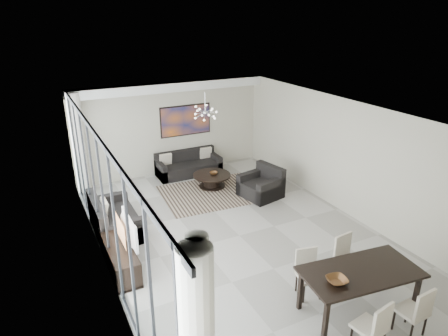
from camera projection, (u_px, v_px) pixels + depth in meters
room_shell at (258, 175)px, 8.94m from camera, size 6.00×9.00×2.90m
window_wall at (108, 204)px, 7.54m from camera, size 0.37×8.95×2.90m
soffit at (171, 87)px, 11.83m from camera, size 5.98×0.40×0.26m
painting at (186, 120)px, 12.59m from camera, size 1.68×0.04×0.98m
chandelier at (205, 112)px, 10.61m from camera, size 0.66×0.66×0.71m
rug at (212, 193)px, 11.44m from camera, size 2.95×2.35×0.01m
coffee_table at (212, 180)px, 11.79m from camera, size 1.11×1.11×0.39m
bowl_coffee at (214, 173)px, 11.72m from camera, size 0.27×0.27×0.08m
sofa_main at (188, 167)px, 12.72m from camera, size 2.02×0.83×0.73m
loveseat at (113, 221)px, 9.34m from camera, size 0.96×1.71×0.85m
armchair at (262, 186)px, 11.17m from camera, size 1.15×1.19×0.85m
side_table at (115, 200)px, 10.28m from camera, size 0.36×0.36×0.49m
tv_console at (119, 256)px, 8.03m from camera, size 0.48×1.71×0.53m
television at (125, 230)px, 7.88m from camera, size 0.14×1.01×0.58m
dining_table at (360, 275)px, 6.67m from camera, size 2.11×1.24×0.83m
dining_chair_sw at (375, 325)px, 5.90m from camera, size 0.49×0.49×0.93m
dining_chair_se at (417, 309)px, 6.22m from camera, size 0.44×0.44×0.91m
dining_chair_nw at (307, 269)px, 7.22m from camera, size 0.49×0.49×0.90m
dining_chair_ne at (346, 255)px, 7.60m from camera, size 0.47×0.47×0.93m
bowl_dining at (337, 281)px, 6.33m from camera, size 0.37×0.37×0.08m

